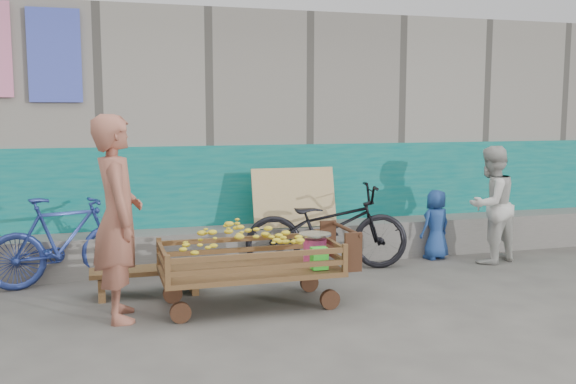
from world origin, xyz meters
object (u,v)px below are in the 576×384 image
object	(u,v)px
bicycle_blue	(64,241)
banana_cart	(247,252)
vendor_man	(118,218)
child	(436,224)
woman	(491,205)
bicycle_dark	(327,227)
bench	(148,275)

from	to	relation	value
bicycle_blue	banana_cart	bearing A→B (deg)	-143.11
vendor_man	child	bearing A→B (deg)	-74.06
woman	bicycle_dark	distance (m)	2.01
woman	vendor_man	bearing A→B (deg)	-7.51
banana_cart	bicycle_blue	distance (m)	2.10
bench	woman	distance (m)	4.07
bench	vendor_man	xyz separation A→B (m)	(-0.29, -0.65, 0.69)
vendor_man	bicycle_blue	world-z (taller)	vendor_man
woman	child	world-z (taller)	woman
child	banana_cart	bearing A→B (deg)	9.51
bicycle_dark	vendor_man	bearing A→B (deg)	126.41
banana_cart	child	world-z (taller)	child
bicycle_dark	child	bearing A→B (deg)	-75.12
vendor_man	woman	world-z (taller)	vendor_man
bicycle_dark	bicycle_blue	size ratio (longest dim) A/B	1.21
vendor_man	woman	distance (m)	4.42
vendor_man	bicycle_dark	world-z (taller)	vendor_man
banana_cart	child	size ratio (longest dim) A/B	2.09
woman	bicycle_blue	bearing A→B (deg)	-24.22
banana_cart	child	xyz separation A→B (m)	(2.66, 1.24, -0.09)
vendor_man	bicycle_blue	distance (m)	1.47
child	bench	bearing A→B (deg)	-5.61
banana_cart	bench	size ratio (longest dim) A/B	1.62
vendor_man	woman	bearing A→B (deg)	-80.48
vendor_man	banana_cart	bearing A→B (deg)	-91.36
bench	bicycle_blue	bearing A→B (deg)	140.29
banana_cart	bicycle_blue	world-z (taller)	bicycle_blue
banana_cart	vendor_man	xyz separation A→B (m)	(-1.14, -0.02, 0.37)
woman	bicycle_blue	distance (m)	4.85
vendor_man	child	size ratio (longest dim) A/B	2.08
woman	bicycle_dark	size ratio (longest dim) A/B	0.75
bicycle_dark	bicycle_blue	world-z (taller)	bicycle_dark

